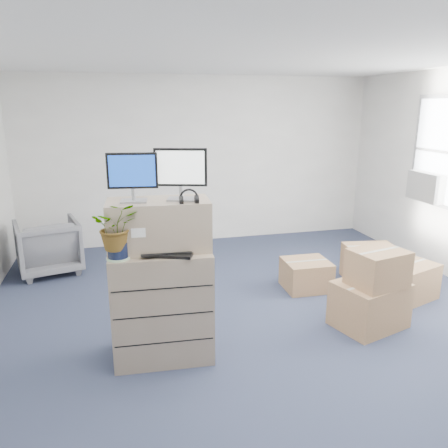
# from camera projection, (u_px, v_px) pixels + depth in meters

# --- Properties ---
(ground) EXTENTS (7.00, 7.00, 0.00)m
(ground) POSITION_uv_depth(u_px,v_px,m) (267.00, 337.00, 4.51)
(ground) COLOR #29304A
(ground) RESTS_ON ground
(wall_back) EXTENTS (6.00, 0.02, 2.80)m
(wall_back) POSITION_uv_depth(u_px,v_px,m) (200.00, 161.00, 7.42)
(wall_back) COLOR silver
(wall_back) RESTS_ON ground
(ac_unit) EXTENTS (0.24, 0.60, 0.40)m
(ac_unit) POSITION_uv_depth(u_px,v_px,m) (428.00, 187.00, 6.18)
(ac_unit) COLOR beige
(ac_unit) RESTS_ON wall_right
(filing_cabinet_lower) EXTENTS (0.93, 0.61, 1.05)m
(filing_cabinet_lower) POSITION_uv_depth(u_px,v_px,m) (162.00, 304.00, 4.05)
(filing_cabinet_lower) COLOR gray
(filing_cabinet_lower) RESTS_ON ground
(filing_cabinet_upper) EXTENTS (0.93, 0.51, 0.45)m
(filing_cabinet_upper) POSITION_uv_depth(u_px,v_px,m) (159.00, 225.00, 3.90)
(filing_cabinet_upper) COLOR gray
(filing_cabinet_upper) RESTS_ON filing_cabinet_lower
(monitor_left) EXTENTS (0.43, 0.19, 0.42)m
(monitor_left) POSITION_uv_depth(u_px,v_px,m) (132.00, 175.00, 3.72)
(monitor_left) COLOR #99999E
(monitor_left) RESTS_ON filing_cabinet_upper
(monitor_right) EXTENTS (0.45, 0.24, 0.46)m
(monitor_right) POSITION_uv_depth(u_px,v_px,m) (181.00, 171.00, 3.78)
(monitor_right) COLOR #99999E
(monitor_right) RESTS_ON filing_cabinet_upper
(headphones) EXTENTS (0.16, 0.03, 0.16)m
(headphones) POSITION_uv_depth(u_px,v_px,m) (189.00, 198.00, 3.72)
(headphones) COLOR black
(headphones) RESTS_ON filing_cabinet_upper
(keyboard) EXTENTS (0.53, 0.37, 0.03)m
(keyboard) POSITION_uv_depth(u_px,v_px,m) (165.00, 253.00, 3.80)
(keyboard) COLOR black
(keyboard) RESTS_ON filing_cabinet_lower
(mouse) EXTENTS (0.11, 0.07, 0.03)m
(mouse) POSITION_uv_depth(u_px,v_px,m) (200.00, 251.00, 3.85)
(mouse) COLOR silver
(mouse) RESTS_ON filing_cabinet_lower
(water_bottle) EXTENTS (0.08, 0.08, 0.27)m
(water_bottle) POSITION_uv_depth(u_px,v_px,m) (166.00, 234.00, 3.93)
(water_bottle) COLOR gray
(water_bottle) RESTS_ON filing_cabinet_lower
(phone_dock) EXTENTS (0.06, 0.05, 0.12)m
(phone_dock) POSITION_uv_depth(u_px,v_px,m) (154.00, 246.00, 3.90)
(phone_dock) COLOR silver
(phone_dock) RESTS_ON filing_cabinet_lower
(external_drive) EXTENTS (0.21, 0.17, 0.06)m
(external_drive) POSITION_uv_depth(u_px,v_px,m) (193.00, 241.00, 4.10)
(external_drive) COLOR black
(external_drive) RESTS_ON filing_cabinet_lower
(tissue_box) EXTENTS (0.28, 0.20, 0.10)m
(tissue_box) POSITION_uv_depth(u_px,v_px,m) (195.00, 234.00, 4.06)
(tissue_box) COLOR #3D8DD1
(tissue_box) RESTS_ON external_drive
(potted_plant) EXTENTS (0.39, 0.42, 0.40)m
(potted_plant) POSITION_uv_depth(u_px,v_px,m) (117.00, 233.00, 3.64)
(potted_plant) COLOR #A7CAA3
(potted_plant) RESTS_ON filing_cabinet_lower
(office_chair) EXTENTS (0.98, 0.95, 0.84)m
(office_chair) POSITION_uv_depth(u_px,v_px,m) (48.00, 244.00, 6.16)
(office_chair) COLOR #59595E
(office_chair) RESTS_ON ground
(cardboard_boxes) EXTENTS (1.76, 1.82, 0.87)m
(cardboard_boxes) POSITION_uv_depth(u_px,v_px,m) (367.00, 280.00, 5.23)
(cardboard_boxes) COLOR #9A714A
(cardboard_boxes) RESTS_ON ground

